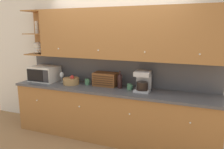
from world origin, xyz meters
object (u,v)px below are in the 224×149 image
mug (87,82)px  wine_bottle (120,80)px  mug_blue_second (130,87)px  fruit_basket (71,81)px  coffee_maker (143,81)px  microwave (45,74)px  wine_glass (62,75)px  bread_box (105,79)px

mug → wine_bottle: size_ratio=0.36×
mug → mug_blue_second: bearing=-2.3°
fruit_basket → wine_bottle: 0.93m
fruit_basket → coffee_maker: 1.34m
wine_bottle → coffee_maker: 0.42m
wine_bottle → mug_blue_second: size_ratio=3.06×
fruit_basket → mug_blue_second: size_ratio=3.01×
microwave → coffee_maker: (1.96, -0.00, 0.02)m
microwave → mug: size_ratio=4.79×
mug → wine_bottle: (0.63, 0.00, 0.08)m
mug_blue_second → wine_bottle: bearing=169.0°
microwave → wine_glass: (0.38, 0.02, -0.00)m
microwave → mug_blue_second: bearing=0.0°
wine_glass → coffee_maker: coffee_maker is taller
wine_glass → coffee_maker: (1.58, -0.02, 0.03)m
fruit_basket → coffee_maker: coffee_maker is taller
microwave → coffee_maker: bearing=-0.1°
wine_bottle → coffee_maker: size_ratio=0.89×
wine_glass → fruit_basket: size_ratio=0.70×
microwave → mug_blue_second: (1.74, 0.00, -0.10)m
fruit_basket → bread_box: bread_box is taller
mug → bread_box: (0.33, 0.06, 0.06)m
microwave → mug: microwave is taller
wine_bottle → mug_blue_second: (0.19, -0.04, -0.09)m
wine_glass → fruit_basket: (0.24, -0.06, -0.08)m
mug_blue_second → microwave: bearing=-180.0°
bread_box → mug_blue_second: (0.48, -0.10, -0.07)m
bread_box → wine_bottle: size_ratio=1.39×
microwave → bread_box: size_ratio=1.24×
mug → bread_box: bread_box is taller
microwave → fruit_basket: 0.63m
microwave → mug: (0.92, 0.03, -0.09)m
microwave → wine_bottle: 1.55m
bread_box → coffee_maker: size_ratio=1.24×
mug_blue_second → bread_box: bearing=168.9°
fruit_basket → wine_bottle: (0.92, 0.08, 0.08)m
fruit_basket → wine_bottle: size_ratio=0.98×
mug → coffee_maker: size_ratio=0.32×
microwave → fruit_basket: (0.63, -0.04, -0.08)m
mug_blue_second → wine_glass: bearing=179.2°
bread_box → coffee_maker: (0.71, -0.10, 0.05)m
microwave → bread_box: 1.26m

